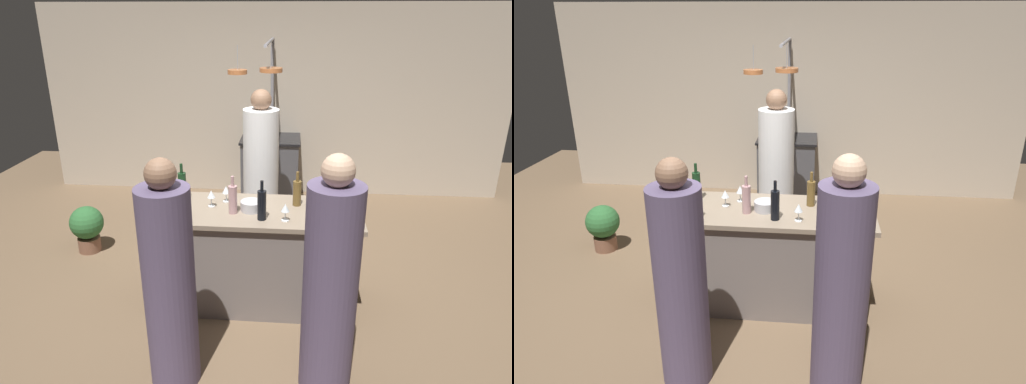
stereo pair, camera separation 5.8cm
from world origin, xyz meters
The scene contains 22 objects.
ground_plane centered at (0.00, 0.00, 0.00)m, with size 9.00×9.00×0.00m, color brown.
back_wall centered at (0.00, 2.85, 1.30)m, with size 6.40×0.16×2.60m, color #BCAD99.
kitchen_island centered at (0.00, 0.00, 0.45)m, with size 1.80×0.72×0.90m.
stove_range centered at (0.00, 2.45, 0.45)m, with size 0.80×0.64×0.89m.
chef centered at (-0.02, 1.00, 0.82)m, with size 0.37×0.37×1.76m.
bar_stool_left centered at (-0.55, -0.62, 0.38)m, with size 0.28×0.28×0.68m.
guest_left centered at (-0.48, -1.01, 0.77)m, with size 0.35×0.35×1.65m.
bar_stool_right centered at (0.56, -0.62, 0.38)m, with size 0.28×0.28×0.68m.
guest_right centered at (0.58, -0.98, 0.79)m, with size 0.36×0.36×1.70m.
overhead_pot_rack centered at (-0.04, 2.00, 1.62)m, with size 0.58×1.50×2.17m.
potted_plant centered at (-1.90, 0.77, 0.30)m, with size 0.36×0.36×0.52m.
pepper_mill centered at (-0.55, -0.23, 1.01)m, with size 0.05×0.05×0.21m, color #382319.
wine_bottle_rose centered at (-0.17, -0.09, 1.03)m, with size 0.07×0.07×0.32m.
wine_bottle_dark centered at (0.08, -0.19, 1.03)m, with size 0.07×0.07×0.33m.
wine_bottle_red centered at (-0.66, 0.17, 1.03)m, with size 0.07×0.07×0.33m.
wine_bottle_green centered at (0.69, 0.06, 1.01)m, with size 0.07×0.07×0.30m.
wine_bottle_amber centered at (0.36, 0.12, 1.02)m, with size 0.07×0.07×0.30m.
wine_glass_near_right_guest centered at (0.26, -0.20, 1.01)m, with size 0.07×0.07×0.15m.
wine_glass_by_chef centered at (-0.26, 0.15, 1.01)m, with size 0.07×0.07×0.15m.
wine_glass_near_left_guest centered at (-0.37, 0.03, 1.01)m, with size 0.07×0.07×0.15m.
mixing_bowl_ceramic centered at (-0.69, -0.02, 0.94)m, with size 0.16×0.16×0.08m, color silver.
mixing_bowl_steel centered at (-0.02, -0.02, 0.94)m, with size 0.19×0.19×0.08m, color #B7B7BC.
Camera 2 is at (0.37, -3.51, 2.44)m, focal length 31.83 mm.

